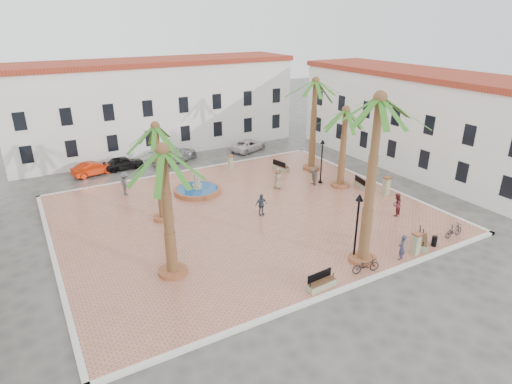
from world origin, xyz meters
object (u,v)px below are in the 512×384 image
pedestrian_north (125,183)px  lamppost_e (322,154)px  pedestrian_fountain_b (261,205)px  car_silver (174,154)px  cyclist_b (396,205)px  fountain (197,189)px  cyclist_a (402,247)px  car_black (124,163)px  bench_e (362,184)px  bench_s (321,284)px  bench_ne (281,167)px  car_red (93,168)px  palm_e (345,120)px  pedestrian_fountain_a (278,178)px  bicycle_b (454,230)px  bollard_se (416,243)px  bollard_n (231,162)px  litter_bin (434,241)px  bench_se (422,242)px  lamppost_s (358,215)px  palm_nw (156,138)px  bicycle_a (366,265)px  palm_sw (164,166)px  bollard_e (387,186)px  car_white (249,145)px  palm_s (378,116)px  palm_ne (315,91)px

pedestrian_north → lamppost_e: bearing=-123.7°
pedestrian_fountain_b → car_silver: 15.48m
cyclist_b → fountain: bearing=-65.3°
cyclist_a → car_black: bearing=-90.6°
bench_e → car_silver: (-11.22, 14.95, 0.35)m
bench_s → bench_e: 15.56m
bench_ne → cyclist_b: cyclist_b is taller
car_red → palm_e: bearing=-140.5°
pedestrian_fountain_a → cyclist_a: bearing=-87.6°
fountain → pedestrian_north: fountain is taller
bicycle_b → pedestrian_fountain_a: size_ratio=0.86×
pedestrian_fountain_b → car_red: 17.82m
bollard_se → bollard_n: bollard_se is taller
litter_bin → cyclist_a: 3.11m
bench_se → car_red: bearing=82.5°
lamppost_e → car_silver: lamppost_e is taller
lamppost_s → car_silver: 23.65m
bench_ne → car_red: bearing=52.4°
palm_nw → car_black: size_ratio=1.90×
palm_e → bicycle_a: palm_e is taller
bench_se → cyclist_a: size_ratio=1.12×
palm_sw → bench_ne: (14.80, 11.73, -6.13)m
car_silver → bench_ne: bearing=-160.3°
lamppost_e → cyclist_b: size_ratio=2.28×
bench_e → lamppost_s: size_ratio=0.42×
bench_se → pedestrian_north: pedestrian_north is taller
fountain → car_red: bearing=125.8°
fountain → pedestrian_fountain_b: 6.78m
palm_e → lamppost_e: 3.59m
fountain → litter_bin: fountain is taller
bollard_e → car_white: bollard_e is taller
fountain → palm_e: (11.14, -4.74, 5.49)m
cyclist_a → pedestrian_fountain_b: size_ratio=0.99×
bicycle_a → bollard_n: bearing=7.9°
lamppost_s → cyclist_b: size_ratio=2.44×
palm_s → palm_ne: (7.34, 14.96, -1.33)m
palm_s → car_red: palm_s is taller
pedestrian_north → car_black: pedestrian_north is taller
car_black → car_silver: bearing=-92.0°
palm_ne → bench_e: palm_ne is taller
palm_nw → bench_e: bearing=-8.3°
bollard_e → pedestrian_north: pedestrian_north is taller
bollard_se → lamppost_s: bearing=157.0°
bench_s → palm_ne: bearing=51.3°
palm_sw → palm_s: palm_s is taller
bench_s → bollard_n: (4.49, 19.72, 0.42)m
bollard_se → bench_ne: bearing=85.8°
bicycle_a → cyclist_b: cyclist_b is taller
bench_e → litter_bin: (-2.99, -9.84, 0.08)m
bollard_e → car_black: (-16.81, 17.37, -0.31)m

